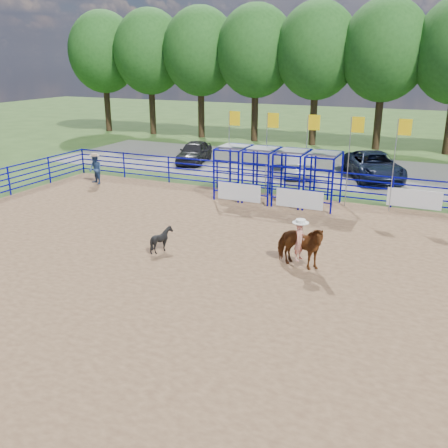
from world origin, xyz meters
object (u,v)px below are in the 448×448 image
(car_b, at_px, (298,161))
(car_c, at_px, (374,166))
(horse_and_rider, at_px, (300,243))
(calf, at_px, (162,239))
(car_a, at_px, (194,152))
(spectator_cowboy, at_px, (95,169))

(car_b, xyz_separation_m, car_c, (4.33, 0.61, -0.02))
(horse_and_rider, relative_size, calf, 2.58)
(car_a, relative_size, car_b, 0.88)
(car_b, bearing_deg, car_c, 170.93)
(horse_and_rider, height_order, calf, horse_and_rider)
(car_b, height_order, car_c, car_b)
(calf, xyz_separation_m, car_c, (5.23, 14.89, 0.31))
(calf, distance_m, spectator_cowboy, 11.34)
(car_c, bearing_deg, car_b, 164.44)
(spectator_cowboy, relative_size, car_c, 0.30)
(calf, xyz_separation_m, car_a, (-6.43, 14.90, 0.25))
(horse_and_rider, xyz_separation_m, car_b, (-4.02, 13.65, -0.07))
(spectator_cowboy, distance_m, car_a, 7.89)
(calf, xyz_separation_m, spectator_cowboy, (-8.64, 7.33, 0.39))
(horse_and_rider, xyz_separation_m, calf, (-4.92, -0.63, -0.40))
(horse_and_rider, relative_size, spectator_cowboy, 1.39)
(car_b, distance_m, car_c, 4.37)
(horse_and_rider, xyz_separation_m, car_a, (-11.35, 14.26, -0.15))
(car_a, relative_size, car_c, 0.76)
(calf, height_order, car_b, car_b)
(car_a, bearing_deg, spectator_cowboy, -118.06)
(horse_and_rider, bearing_deg, car_c, 88.78)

